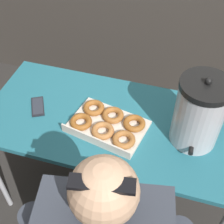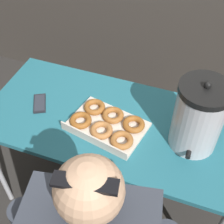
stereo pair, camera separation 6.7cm
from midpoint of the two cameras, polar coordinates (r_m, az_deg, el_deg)
The scene contains 5 objects.
ground_plane at distance 2.25m, azimuth 0.97°, elevation -14.44°, with size 12.00×12.00×0.00m, color #2D2B28.
folding_table at distance 1.67m, azimuth 1.26°, elevation -2.74°, with size 1.37×0.65×0.75m.
donut_box at distance 1.58m, azimuth 0.27°, elevation -2.29°, with size 0.43×0.33×0.05m.
coffee_urn at distance 1.47m, azimuth 16.78°, elevation -0.91°, with size 0.23×0.26×0.39m.
cell_phone at distance 1.75m, azimuth -12.02°, elevation 1.55°, with size 0.13×0.16×0.01m.
Camera 2 is at (0.37, -1.03, 1.96)m, focal length 50.00 mm.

